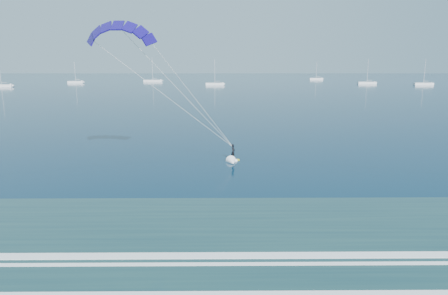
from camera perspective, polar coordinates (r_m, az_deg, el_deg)
name	(u,v)px	position (r m, az deg, el deg)	size (l,w,h in m)	color
kitesurfer_rig	(180,91)	(39.16, -6.35, 8.00)	(15.17, 7.62, 14.89)	yellow
sailboat_0	(1,86)	(208.17, -29.21, 7.73)	(10.04, 2.40, 13.47)	white
sailboat_1	(76,82)	(233.91, -20.43, 8.77)	(8.23, 2.40, 11.37)	white
sailboat_2	(153,81)	(240.10, -10.13, 9.38)	(10.59, 2.40, 14.03)	white
sailboat_3	(215,84)	(198.59, -1.32, 9.08)	(8.92, 2.40, 12.35)	white
sailboat_4	(316,79)	(275.59, 13.01, 9.55)	(8.77, 2.40, 11.92)	white
sailboat_5	(367,83)	(222.65, 19.74, 8.70)	(9.43, 2.40, 12.77)	white
sailboat_6	(423,84)	(222.40, 26.60, 8.15)	(9.33, 2.40, 12.55)	white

